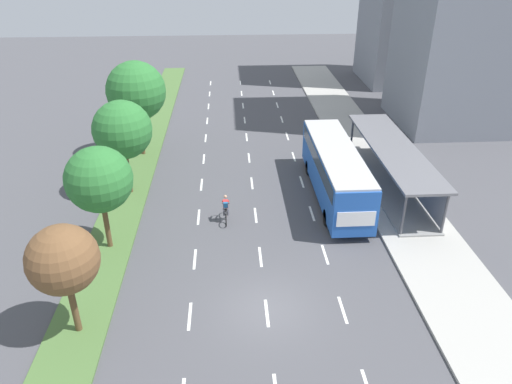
% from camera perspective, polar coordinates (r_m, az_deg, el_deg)
% --- Properties ---
extents(ground_plane, '(140.00, 140.00, 0.00)m').
position_cam_1_polar(ground_plane, '(22.59, 1.25, -13.82)').
color(ground_plane, '#4C4C51').
extents(median_strip, '(2.60, 52.00, 0.12)m').
position_cam_1_polar(median_strip, '(40.27, -12.98, 5.47)').
color(median_strip, '#4C7038').
rests_on(median_strip, ground).
extents(sidewalk_right, '(4.50, 52.00, 0.15)m').
position_cam_1_polar(sidewalk_right, '(41.11, 12.02, 6.07)').
color(sidewalk_right, '#ADAAA3').
rests_on(sidewalk_right, ground).
extents(lane_divider_left, '(0.14, 45.20, 0.01)m').
position_cam_1_polar(lane_divider_left, '(37.10, -6.26, 3.96)').
color(lane_divider_left, white).
rests_on(lane_divider_left, ground).
extents(lane_divider_center, '(0.14, 45.20, 0.01)m').
position_cam_1_polar(lane_divider_center, '(37.08, -0.84, 4.12)').
color(lane_divider_center, white).
rests_on(lane_divider_center, ground).
extents(lane_divider_right, '(0.14, 45.20, 0.01)m').
position_cam_1_polar(lane_divider_right, '(37.38, 4.54, 4.23)').
color(lane_divider_right, white).
rests_on(lane_divider_right, ground).
extents(bus_shelter, '(2.90, 13.01, 2.86)m').
position_cam_1_polar(bus_shelter, '(33.09, 16.36, 3.37)').
color(bus_shelter, gray).
rests_on(bus_shelter, sidewalk_right).
extents(bus, '(2.54, 11.29, 3.37)m').
position_cam_1_polar(bus, '(30.99, 9.46, 2.86)').
color(bus, '#2356B2').
rests_on(bus, ground).
extents(cyclist, '(0.46, 1.82, 1.71)m').
position_cam_1_polar(cyclist, '(28.47, -3.64, -2.10)').
color(cyclist, black).
rests_on(cyclist, ground).
extents(median_tree_nearest, '(2.89, 2.89, 5.15)m').
position_cam_1_polar(median_tree_nearest, '(20.58, -22.09, -7.55)').
color(median_tree_nearest, brown).
rests_on(median_tree_nearest, median_strip).
extents(median_tree_second, '(3.46, 3.46, 5.81)m').
position_cam_1_polar(median_tree_second, '(25.62, -18.28, 1.41)').
color(median_tree_second, brown).
rests_on(median_tree_second, median_strip).
extents(median_tree_third, '(3.72, 3.72, 6.23)m').
position_cam_1_polar(median_tree_third, '(31.17, -15.69, 7.15)').
color(median_tree_third, brown).
rests_on(median_tree_third, median_strip).
extents(median_tree_fourth, '(4.37, 4.37, 7.20)m').
position_cam_1_polar(median_tree_fourth, '(36.91, -14.15, 11.63)').
color(median_tree_fourth, brown).
rests_on(median_tree_fourth, median_strip).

